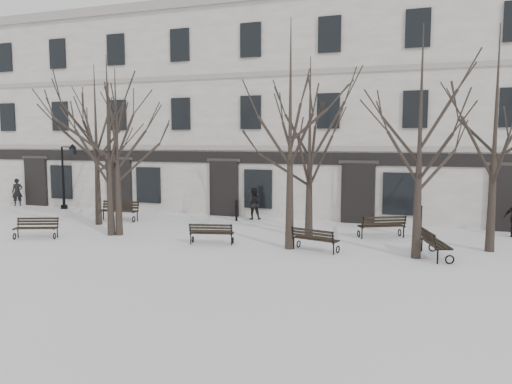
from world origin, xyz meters
The scene contains 20 objects.
ground centered at (0.00, 0.00, 0.00)m, with size 100.00×100.00×0.00m, color white.
building centered at (0.00, 12.96, 5.52)m, with size 40.40×10.20×11.40m.
tree_0 centered at (-5.58, 1.53, 4.34)m, with size 4.86×4.86×6.94m.
tree_1 centered at (-5.88, 1.40, 4.67)m, with size 5.23×5.23×7.48m.
tree_2 centered at (1.95, 1.37, 5.21)m, with size 5.83×5.83×8.33m.
tree_3 centered at (6.42, 1.42, 4.87)m, with size 5.46×5.46×7.80m.
tree_4 centered at (-8.09, 3.47, 4.68)m, with size 5.24×5.24×7.48m.
tree_5 centered at (2.19, 3.39, 4.55)m, with size 5.09×5.09×7.27m.
tree_6 centered at (8.89, 3.38, 5.02)m, with size 5.62×5.62×8.03m.
bench_0 centered at (-8.33, -0.23, 0.46)m, with size 1.76×1.18×0.85m.
bench_1 centered at (-1.08, 1.09, 0.46)m, with size 1.76×0.98×0.84m.
bench_2 centered at (2.93, 1.24, 0.47)m, with size 1.79×1.05×0.86m.
bench_3 centered at (-7.79, 4.67, 0.54)m, with size 2.02×0.94×0.99m.
bench_4 centered at (4.97, 4.61, 0.52)m, with size 1.96×1.47×0.95m.
bench_5 centered at (6.96, 1.69, 0.53)m, with size 1.22×2.04×0.98m.
lamp_post centered at (-13.15, 7.30, 2.18)m, with size 1.18×0.44×3.77m.
bollard_a centered at (-2.29, 6.64, 0.56)m, with size 0.14×0.14×1.06m.
bollard_b centered at (6.41, 7.29, 0.58)m, with size 0.14×0.14×1.09m.
pedestrian_a centered at (-17.00, 7.42, 0.00)m, with size 0.61×0.40×1.68m, color black.
pedestrian_b centered at (-1.64, 7.36, 0.00)m, with size 0.78×0.61×1.61m, color black.
Camera 1 is at (6.90, -16.13, 4.02)m, focal length 35.00 mm.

